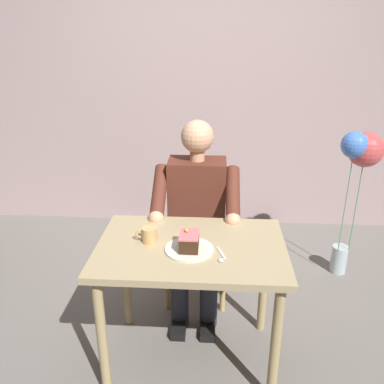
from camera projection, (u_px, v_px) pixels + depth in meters
name	position (u px, v px, depth m)	size (l,w,h in m)	color
ground_plane	(191.00, 356.00, 2.29)	(14.00, 14.00, 0.00)	slate
cafe_rear_panel	(205.00, 60.00, 3.42)	(6.40, 0.12, 3.00)	#AB9190
dining_table	(191.00, 263.00, 2.06)	(0.96, 0.65, 0.73)	tan
chair	(198.00, 225.00, 2.73)	(0.42, 0.42, 0.91)	tan
seated_person	(196.00, 216.00, 2.51)	(0.53, 0.58, 1.25)	#5A291D
dessert_plate	(189.00, 249.00, 1.97)	(0.24, 0.24, 0.01)	silver
cake_slice	(189.00, 241.00, 1.95)	(0.09, 0.13, 0.10)	#382212
coffee_cup	(149.00, 235.00, 2.03)	(0.11, 0.08, 0.08)	tan
dessert_spoon	(221.00, 257.00, 1.91)	(0.05, 0.14, 0.01)	silver
balloon_display	(359.00, 165.00, 2.73)	(0.30, 0.25, 1.13)	#B2C1C6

